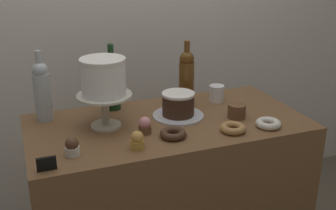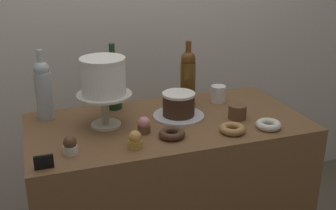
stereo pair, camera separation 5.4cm
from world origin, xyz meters
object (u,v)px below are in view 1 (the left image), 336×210
(price_sign_chalkboard, at_px, (46,164))
(cupcake_caramel, at_px, (137,140))
(cake_stand_pedestal, at_px, (105,105))
(wine_bottle_green, at_px, (112,81))
(wine_bottle_clear, at_px, (42,90))
(donut_sugar, at_px, (268,124))
(white_layer_cake, at_px, (103,77))
(cupcake_strawberry, at_px, (145,126))
(chocolate_round_cake, at_px, (178,104))
(cupcake_chocolate, at_px, (72,147))
(cookie_stack, at_px, (237,111))
(coffee_cup_ceramic, at_px, (217,93))
(wine_bottle_amber, at_px, (187,77))
(donut_maple, at_px, (233,128))
(donut_chocolate, at_px, (173,134))

(price_sign_chalkboard, bearing_deg, cupcake_caramel, 8.58)
(cake_stand_pedestal, relative_size, cupcake_caramel, 3.26)
(wine_bottle_green, relative_size, price_sign_chalkboard, 4.65)
(wine_bottle_clear, height_order, donut_sugar, wine_bottle_clear)
(cake_stand_pedestal, bearing_deg, wine_bottle_clear, 143.59)
(white_layer_cake, distance_m, cupcake_strawberry, 0.27)
(chocolate_round_cake, bearing_deg, wine_bottle_clear, 162.49)
(cupcake_chocolate, distance_m, donut_sugar, 0.86)
(wine_bottle_green, relative_size, cookie_stack, 3.87)
(white_layer_cake, distance_m, coffee_cup_ceramic, 0.65)
(cake_stand_pedestal, height_order, cookie_stack, cake_stand_pedestal)
(cupcake_strawberry, height_order, donut_sugar, cupcake_strawberry)
(wine_bottle_amber, distance_m, donut_sugar, 0.47)
(cake_stand_pedestal, height_order, cupcake_chocolate, cake_stand_pedestal)
(donut_maple, relative_size, price_sign_chalkboard, 1.60)
(wine_bottle_amber, bearing_deg, white_layer_cake, -162.68)
(white_layer_cake, xyz_separation_m, donut_sugar, (0.67, -0.26, -0.22))
(coffee_cup_ceramic, bearing_deg, wine_bottle_clear, 175.89)
(cake_stand_pedestal, relative_size, donut_maple, 2.16)
(coffee_cup_ceramic, bearing_deg, cupcake_caramel, -145.17)
(wine_bottle_amber, distance_m, wine_bottle_clear, 0.69)
(wine_bottle_green, distance_m, price_sign_chalkboard, 0.64)
(price_sign_chalkboard, bearing_deg, cupcake_strawberry, 23.01)
(wine_bottle_amber, bearing_deg, donut_chocolate, -120.77)
(wine_bottle_amber, relative_size, price_sign_chalkboard, 4.65)
(cupcake_strawberry, height_order, cookie_stack, cupcake_strawberry)
(cake_stand_pedestal, xyz_separation_m, cupcake_strawberry, (0.14, -0.13, -0.07))
(cake_stand_pedestal, relative_size, cupcake_strawberry, 3.26)
(wine_bottle_amber, xyz_separation_m, price_sign_chalkboard, (-0.73, -0.45, -0.12))
(cookie_stack, relative_size, price_sign_chalkboard, 1.20)
(wine_bottle_green, height_order, price_sign_chalkboard, wine_bottle_green)
(wine_bottle_amber, height_order, donut_chocolate, wine_bottle_amber)
(wine_bottle_amber, distance_m, cookie_stack, 0.31)
(chocolate_round_cake, distance_m, price_sign_chalkboard, 0.70)
(wine_bottle_amber, distance_m, donut_chocolate, 0.42)
(chocolate_round_cake, bearing_deg, cookie_stack, -23.20)
(cake_stand_pedestal, bearing_deg, wine_bottle_green, 67.86)
(chocolate_round_cake, height_order, wine_bottle_clear, wine_bottle_clear)
(chocolate_round_cake, bearing_deg, wine_bottle_amber, 54.75)
(white_layer_cake, relative_size, wine_bottle_green, 0.60)
(cake_stand_pedestal, bearing_deg, cupcake_chocolate, -129.24)
(cupcake_chocolate, relative_size, cupcake_caramel, 1.00)
(wine_bottle_amber, bearing_deg, cupcake_chocolate, -150.10)
(cupcake_chocolate, relative_size, donut_maple, 0.66)
(donut_sugar, bearing_deg, cupcake_caramel, 179.75)
(chocolate_round_cake, height_order, cupcake_chocolate, chocolate_round_cake)
(cupcake_chocolate, height_order, coffee_cup_ceramic, coffee_cup_ceramic)
(coffee_cup_ceramic, bearing_deg, price_sign_chalkboard, -154.37)
(cupcake_caramel, distance_m, donut_sugar, 0.60)
(cake_stand_pedestal, height_order, donut_chocolate, cake_stand_pedestal)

